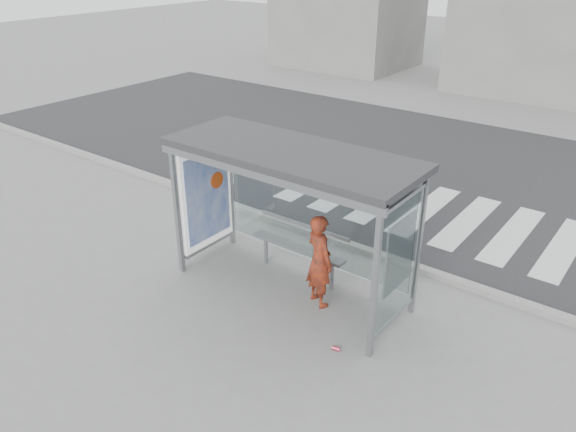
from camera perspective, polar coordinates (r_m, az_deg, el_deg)
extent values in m
plane|color=slate|center=(10.05, 0.22, -7.51)|extent=(80.00, 80.00, 0.00)
cube|color=black|center=(15.61, 15.87, 4.21)|extent=(30.00, 10.00, 0.01)
cube|color=gray|center=(11.41, 6.11, -2.89)|extent=(30.00, 0.18, 0.12)
cube|color=silver|center=(14.59, 2.98, 3.65)|extent=(0.55, 3.00, 0.00)
cube|color=silver|center=(14.10, 6.34, 2.70)|extent=(0.55, 3.00, 0.00)
cube|color=silver|center=(13.67, 9.91, 1.68)|extent=(0.55, 3.00, 0.00)
cube|color=silver|center=(13.29, 13.71, 0.58)|extent=(0.55, 3.00, 0.00)
cube|color=silver|center=(12.99, 17.69, -0.57)|extent=(0.55, 3.00, 0.00)
cube|color=silver|center=(12.76, 21.85, -1.77)|extent=(0.55, 3.00, 0.00)
cube|color=silver|center=(12.60, 26.15, -3.00)|extent=(0.55, 3.00, 0.00)
cube|color=gray|center=(10.19, -11.20, 0.53)|extent=(0.08, 0.08, 2.50)
cube|color=gray|center=(7.98, 8.80, -6.95)|extent=(0.08, 0.08, 2.50)
cube|color=gray|center=(11.07, -5.89, 3.03)|extent=(0.08, 0.08, 2.50)
cube|color=gray|center=(9.08, 13.11, -3.00)|extent=(0.08, 0.08, 2.50)
cube|color=#2D2D30|center=(8.89, 0.25, 6.37)|extent=(4.25, 1.65, 0.12)
cube|color=gray|center=(8.37, -2.88, 4.25)|extent=(4.25, 0.06, 0.18)
cube|color=white|center=(9.90, 2.66, 0.58)|extent=(3.80, 0.02, 2.00)
cube|color=white|center=(10.60, -8.46, 2.08)|extent=(0.15, 1.25, 2.00)
cube|color=blue|center=(10.54, -8.13, 1.97)|extent=(0.01, 1.10, 1.70)
cylinder|color=#CD4812|center=(10.60, -7.23, 3.64)|extent=(0.02, 0.32, 0.32)
cube|color=white|center=(8.49, 11.13, -4.56)|extent=(0.03, 1.25, 2.00)
cube|color=beige|center=(8.49, 11.16, -3.78)|extent=(0.03, 0.86, 1.16)
cube|color=slate|center=(29.02, 6.16, 20.88)|extent=(6.00, 5.00, 6.00)
cube|color=slate|center=(25.39, 26.58, 16.58)|extent=(8.00, 5.00, 5.00)
imported|color=#C16812|center=(9.30, 3.21, -4.54)|extent=(0.71, 0.60, 1.65)
cube|color=gray|center=(10.16, 0.99, -3.23)|extent=(1.92, 0.23, 0.05)
cylinder|color=gray|center=(10.71, -2.26, -3.48)|extent=(0.07, 0.07, 0.56)
cylinder|color=gray|center=(9.96, 4.47, -6.03)|extent=(0.07, 0.07, 0.56)
cube|color=gray|center=(10.12, 1.64, -0.96)|extent=(1.92, 0.04, 0.06)
cylinder|color=#ED4564|center=(8.74, 4.91, -13.26)|extent=(0.14, 0.09, 0.07)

